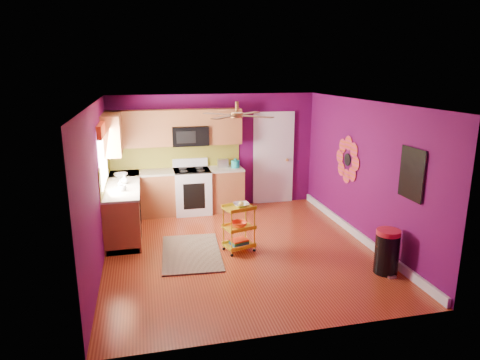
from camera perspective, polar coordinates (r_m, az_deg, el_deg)
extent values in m
plane|color=maroon|center=(7.47, -0.03, -9.20)|extent=(5.00, 5.00, 0.00)
cube|color=#560947|center=(9.45, -3.43, 3.80)|extent=(4.50, 0.04, 2.50)
cube|color=#560947|center=(4.77, 6.75, -7.17)|extent=(4.50, 0.04, 2.50)
cube|color=#560947|center=(6.93, -18.49, -0.92)|extent=(0.04, 5.00, 2.50)
cube|color=#560947|center=(7.86, 16.17, 1.04)|extent=(0.04, 5.00, 2.50)
cube|color=silver|center=(6.86, -0.03, 10.30)|extent=(4.50, 5.00, 0.04)
cube|color=white|center=(8.19, 15.41, -7.03)|extent=(0.05, 4.90, 0.14)
cube|color=brown|center=(8.42, -15.22, -3.67)|extent=(0.60, 2.30, 0.90)
cube|color=brown|center=(9.25, -8.24, -1.67)|extent=(2.80, 0.60, 0.90)
cube|color=beige|center=(8.29, -15.44, -0.58)|extent=(0.63, 2.30, 0.04)
cube|color=beige|center=(9.13, -8.35, 1.17)|extent=(2.80, 0.63, 0.04)
cube|color=black|center=(8.55, -15.05, -6.21)|extent=(0.54, 2.30, 0.10)
cube|color=black|center=(9.37, -8.16, -4.02)|extent=(2.80, 0.54, 0.10)
cube|color=white|center=(9.24, -6.38, -1.55)|extent=(0.76, 0.66, 0.92)
cube|color=black|center=(9.13, -6.46, 1.26)|extent=(0.76, 0.62, 0.03)
cube|color=white|center=(9.37, -6.68, 2.32)|extent=(0.76, 0.06, 0.18)
cube|color=black|center=(8.94, -6.13, -2.17)|extent=(0.45, 0.02, 0.55)
cube|color=brown|center=(9.08, -13.32, 6.67)|extent=(1.32, 0.33, 0.75)
cube|color=brown|center=(9.24, -2.14, 7.17)|extent=(0.72, 0.33, 0.75)
cube|color=brown|center=(9.10, -6.78, 8.28)|extent=(0.76, 0.33, 0.34)
cube|color=brown|center=(8.61, -16.63, 6.05)|extent=(0.33, 1.30, 0.75)
cube|color=black|center=(9.12, -6.68, 5.88)|extent=(0.76, 0.38, 0.40)
cube|color=brown|center=(9.36, -8.56, 3.21)|extent=(2.80, 0.01, 0.51)
cube|color=brown|center=(8.25, -17.58, 1.16)|extent=(0.01, 2.30, 0.51)
cube|color=white|center=(7.88, -17.86, 3.18)|extent=(0.03, 1.20, 1.00)
cube|color=red|center=(7.81, -17.90, 6.58)|extent=(0.08, 1.35, 0.22)
cube|color=white|center=(9.78, 4.44, 2.80)|extent=(0.85, 0.04, 2.05)
cube|color=white|center=(9.77, 4.48, 2.78)|extent=(0.95, 0.02, 2.15)
sphere|color=#BF8C3F|center=(9.84, 6.32, 2.67)|extent=(0.07, 0.07, 0.07)
cylinder|color=black|center=(8.34, 14.13, 2.64)|extent=(0.01, 0.24, 0.24)
cube|color=teal|center=(6.63, 22.00, 0.77)|extent=(0.03, 0.52, 0.72)
cube|color=black|center=(6.62, 21.89, 0.76)|extent=(0.01, 0.56, 0.76)
cylinder|color=#BF8C3F|center=(7.06, -0.40, 9.77)|extent=(0.06, 0.06, 0.16)
cylinder|color=#BF8C3F|center=(7.07, -0.40, 8.64)|extent=(0.20, 0.20, 0.08)
cube|color=#4C2D19|center=(7.39, 1.20, 8.89)|extent=(0.47, 0.47, 0.01)
cube|color=#4C2D19|center=(7.28, -2.96, 8.79)|extent=(0.47, 0.47, 0.01)
cube|color=#4C2D19|center=(6.75, -2.15, 8.35)|extent=(0.47, 0.47, 0.01)
cube|color=#4C2D19|center=(6.87, 2.31, 8.46)|extent=(0.47, 0.47, 0.01)
cube|color=black|center=(7.35, -6.50, -9.60)|extent=(1.06, 1.63, 0.02)
cylinder|color=yellow|center=(7.03, -1.11, -7.13)|extent=(0.02, 0.02, 0.75)
cylinder|color=yellow|center=(7.23, 1.95, -6.52)|extent=(0.02, 0.02, 0.75)
cylinder|color=yellow|center=(7.28, -2.22, -6.37)|extent=(0.02, 0.02, 0.75)
cylinder|color=yellow|center=(7.47, 0.76, -5.80)|extent=(0.02, 0.02, 0.75)
sphere|color=black|center=(7.18, -1.09, -9.99)|extent=(0.05, 0.05, 0.05)
sphere|color=black|center=(7.37, 1.92, -9.31)|extent=(0.05, 0.05, 0.05)
sphere|color=black|center=(7.42, -2.19, -9.14)|extent=(0.05, 0.05, 0.05)
sphere|color=black|center=(7.61, 0.75, -8.51)|extent=(0.05, 0.05, 0.05)
cube|color=yellow|center=(7.13, -0.14, -3.76)|extent=(0.56, 0.47, 0.03)
cube|color=yellow|center=(7.24, -0.14, -6.35)|extent=(0.56, 0.47, 0.03)
cube|color=yellow|center=(7.36, -0.14, -8.66)|extent=(0.56, 0.47, 0.03)
imported|color=beige|center=(7.13, 0.17, -3.35)|extent=(0.33, 0.33, 0.07)
sphere|color=yellow|center=(7.13, 0.17, -3.20)|extent=(0.09, 0.09, 0.09)
imported|color=red|center=(7.22, -0.14, -5.93)|extent=(0.34, 0.34, 0.09)
cube|color=navy|center=(7.35, -0.14, -8.44)|extent=(0.33, 0.28, 0.04)
cube|color=#267233|center=(7.34, -0.14, -8.20)|extent=(0.33, 0.28, 0.03)
cube|color=red|center=(7.33, -0.14, -8.00)|extent=(0.33, 0.28, 0.03)
cylinder|color=black|center=(6.91, 18.98, -9.28)|extent=(0.37, 0.37, 0.62)
cylinder|color=red|center=(6.78, 19.22, -6.62)|extent=(0.36, 0.36, 0.07)
cube|color=beige|center=(6.90, 19.57, -12.07)|extent=(0.13, 0.07, 0.03)
cylinder|color=teal|center=(9.25, -0.61, 2.13)|extent=(0.18, 0.18, 0.16)
sphere|color=teal|center=(9.23, -0.61, 2.74)|extent=(0.06, 0.06, 0.06)
cube|color=beige|center=(9.32, -2.31, 2.27)|extent=(0.22, 0.15, 0.18)
imported|color=#EA3F72|center=(7.90, -15.67, -0.54)|extent=(0.08, 0.08, 0.17)
imported|color=white|center=(8.23, -15.15, 0.10)|extent=(0.14, 0.14, 0.17)
imported|color=white|center=(8.80, -15.61, 0.63)|extent=(0.27, 0.27, 0.07)
imported|color=white|center=(7.76, -15.42, -1.04)|extent=(0.13, 0.13, 0.10)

